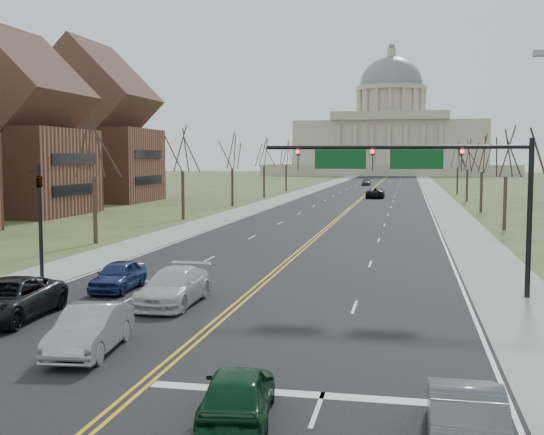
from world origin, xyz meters
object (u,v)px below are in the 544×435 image
at_px(car_sb_inner_second, 173,287).
at_px(car_far_sb, 366,182).
at_px(car_far_nb, 375,193).
at_px(signal_left, 40,208).
at_px(car_nb_inner_lead, 237,393).
at_px(car_sb_inner_lead, 90,329).
at_px(car_nb_outer_lead, 465,414).
at_px(car_sb_outer_lead, 7,300).
at_px(signal_mast, 415,170).
at_px(car_sb_outer_second, 118,276).

xyz_separation_m(car_sb_inner_second, car_far_sb, (0.33, 129.91, 0.05)).
bearing_deg(car_far_nb, signal_left, 80.14).
relative_size(car_nb_inner_lead, car_far_nb, 0.69).
distance_m(car_sb_inner_lead, car_sb_inner_second, 7.47).
bearing_deg(car_far_nb, car_sb_inner_second, 86.88).
height_order(signal_left, car_nb_inner_lead, signal_left).
bearing_deg(car_sb_inner_lead, signal_left, 119.11).
bearing_deg(car_nb_outer_lead, car_far_sb, -84.99).
bearing_deg(car_far_nb, car_nb_inner_lead, 90.99).
height_order(car_sb_outer_lead, car_sb_inner_second, car_sb_outer_lead).
distance_m(car_sb_inner_lead, car_far_nb, 88.09).
distance_m(signal_left, car_far_sb, 125.77).
relative_size(car_sb_inner_lead, car_far_sb, 0.96).
xyz_separation_m(signal_mast, car_sb_inner_second, (-10.14, -4.50, -4.98)).
height_order(car_nb_inner_lead, car_nb_outer_lead, car_nb_outer_lead).
xyz_separation_m(car_nb_inner_lead, car_sb_inner_lead, (-6.11, 4.72, 0.06)).
distance_m(signal_mast, car_far_nb, 76.34).
bearing_deg(signal_left, car_nb_outer_lead, -40.59).
distance_m(car_nb_inner_lead, car_nb_outer_lead, 5.23).
relative_size(signal_mast, car_sb_outer_second, 2.91).
distance_m(car_sb_inner_second, car_far_nb, 80.63).
bearing_deg(car_sb_inner_second, signal_mast, 23.98).
xyz_separation_m(signal_mast, car_far_sb, (-9.81, 125.41, -4.93)).
height_order(car_sb_inner_second, car_far_sb, car_far_sb).
xyz_separation_m(car_nb_outer_lead, car_sb_outer_lead, (-16.52, 8.62, 0.06)).
bearing_deg(car_sb_outer_lead, car_nb_outer_lead, -30.38).
xyz_separation_m(car_nb_inner_lead, car_sb_outer_lead, (-11.31, 8.22, 0.10)).
distance_m(signal_mast, car_far_sb, 125.89).
bearing_deg(car_sb_inner_lead, car_far_nb, 80.11).
height_order(car_sb_inner_second, car_far_nb, car_far_nb).
relative_size(signal_left, car_far_nb, 1.00).
distance_m(car_nb_outer_lead, car_sb_inner_second, 16.81).
distance_m(car_nb_outer_lead, car_sb_outer_second, 21.10).
xyz_separation_m(signal_mast, car_sb_inner_lead, (-10.32, -11.96, -4.99)).
xyz_separation_m(signal_left, car_far_nb, (13.57, 75.99, -2.87)).
xyz_separation_m(car_sb_inner_second, car_sb_outer_second, (-3.64, 2.47, -0.06)).
height_order(car_sb_inner_lead, car_sb_outer_second, car_sb_inner_lead).
xyz_separation_m(car_sb_inner_lead, car_sb_outer_second, (-3.46, 9.94, -0.05)).
height_order(signal_mast, car_far_nb, signal_mast).
xyz_separation_m(signal_mast, car_nb_inner_lead, (-4.21, -16.69, -5.05)).
bearing_deg(car_far_sb, car_nb_outer_lead, -85.55).
bearing_deg(car_sb_outer_second, signal_mast, 6.54).
xyz_separation_m(signal_mast, car_far_nb, (-5.37, 75.99, -4.92)).
xyz_separation_m(signal_left, car_nb_inner_lead, (14.74, -16.69, -3.00)).
height_order(car_nb_inner_lead, car_sb_inner_lead, car_sb_inner_lead).
bearing_deg(car_nb_outer_lead, car_sb_inner_second, -47.83).
xyz_separation_m(car_sb_inner_lead, car_sb_outer_lead, (-5.19, 3.50, 0.04)).
distance_m(signal_left, car_far_nb, 77.25).
bearing_deg(car_sb_outer_lead, signal_mast, 25.80).
xyz_separation_m(car_nb_outer_lead, car_far_nb, (-6.37, 93.08, 0.09)).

